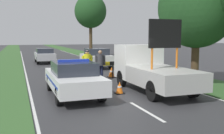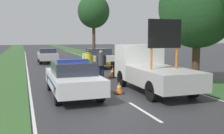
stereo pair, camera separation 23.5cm
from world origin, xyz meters
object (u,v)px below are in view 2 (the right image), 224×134
traffic_cone_centre_front (132,71)px  traffic_cone_behind_barrier (59,78)px  queued_car_sedan_silver (47,55)px  police_officer (88,63)px  pedestrian_civilian (101,63)px  roadside_tree_near_left (94,12)px  roadside_tree_near_right (198,8)px  traffic_cone_near_police (113,72)px  traffic_cone_near_truck (119,88)px  road_barrier (93,65)px  work_truck (150,69)px  queued_car_van_white (98,58)px  police_car (73,78)px

traffic_cone_centre_front → traffic_cone_behind_barrier: size_ratio=0.87×
queued_car_sedan_silver → police_officer: bearing=96.4°
pedestrian_civilian → queued_car_sedan_silver: bearing=99.9°
pedestrian_civilian → roadside_tree_near_left: bearing=76.6°
roadside_tree_near_left → roadside_tree_near_right: 21.16m
traffic_cone_near_police → traffic_cone_near_truck: size_ratio=1.19×
traffic_cone_behind_barrier → roadside_tree_near_right: size_ratio=0.09×
traffic_cone_near_police → traffic_cone_near_truck: (-1.33, -4.78, -0.05)m
police_officer → traffic_cone_near_police: size_ratio=2.74×
traffic_cone_centre_front → queued_car_sedan_silver: queued_car_sedan_silver is taller
traffic_cone_near_police → road_barrier: bearing=-161.2°
road_barrier → pedestrian_civilian: size_ratio=1.85×
traffic_cone_centre_front → traffic_cone_near_truck: 6.10m
police_officer → queued_car_sedan_silver: (-1.31, 11.77, -0.30)m
road_barrier → traffic_cone_near_truck: 4.35m
road_barrier → traffic_cone_near_police: 1.58m
queued_car_sedan_silver → traffic_cone_centre_front: bearing=114.5°
work_truck → roadside_tree_near_left: bearing=-100.6°
queued_car_van_white → roadside_tree_near_right: 10.39m
police_officer → traffic_cone_near_police: 2.16m
pedestrian_civilian → traffic_cone_near_truck: pedestrian_civilian is taller
police_car → traffic_cone_near_police: size_ratio=7.47×
pedestrian_civilian → roadside_tree_near_left: size_ratio=0.23×
traffic_cone_near_truck → queued_car_sedan_silver: 15.78m
queued_car_van_white → road_barrier: bearing=71.4°
road_barrier → traffic_cone_behind_barrier: bearing=-172.9°
roadside_tree_near_left → queued_car_sedan_silver: bearing=-136.3°
road_barrier → roadside_tree_near_right: bearing=-46.0°
police_car → road_barrier: (1.97, 3.99, 0.08)m
road_barrier → traffic_cone_near_truck: bearing=-96.6°
roadside_tree_near_left → pedestrian_civilian: bearing=-103.5°
police_officer → roadside_tree_near_left: (5.05, 17.84, 4.68)m
road_barrier → traffic_cone_behind_barrier: road_barrier is taller
traffic_cone_near_truck → traffic_cone_centre_front: bearing=61.7°
work_truck → traffic_cone_centre_front: 5.31m
police_car → queued_car_van_white: (3.94, 9.84, 0.04)m
road_barrier → traffic_cone_near_truck: road_barrier is taller
work_truck → traffic_cone_near_truck: size_ratio=9.50×
work_truck → traffic_cone_near_truck: bearing=5.9°
work_truck → traffic_cone_behind_barrier: (-3.90, 3.48, -0.76)m
police_car → traffic_cone_behind_barrier: size_ratio=8.59×
road_barrier → queued_car_van_white: 6.17m
traffic_cone_centre_front → queued_car_van_white: (-1.00, 4.78, 0.57)m
roadside_tree_near_right → traffic_cone_behind_barrier: bearing=155.4°
pedestrian_civilian → traffic_cone_near_police: pedestrian_civilian is taller
road_barrier → roadside_tree_near_left: (4.63, 17.43, 4.89)m
pedestrian_civilian → traffic_cone_near_police: (1.06, 0.98, -0.72)m
road_barrier → queued_car_sedan_silver: 11.49m
roadside_tree_near_left → roadside_tree_near_right: (-0.02, -21.09, -1.70)m
traffic_cone_behind_barrier → queued_car_sedan_silver: queued_car_sedan_silver is taller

